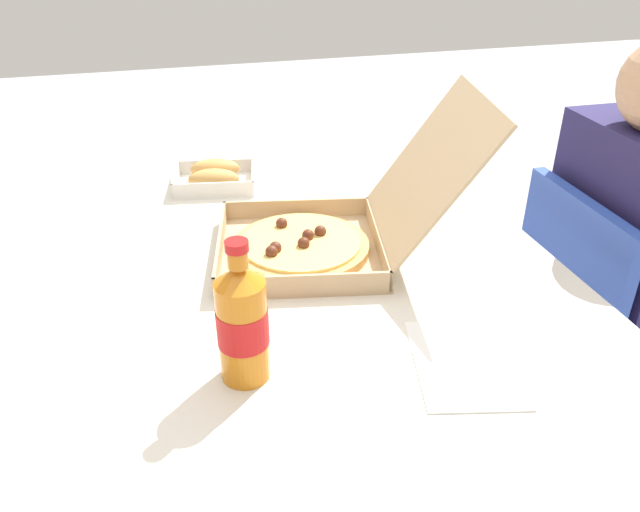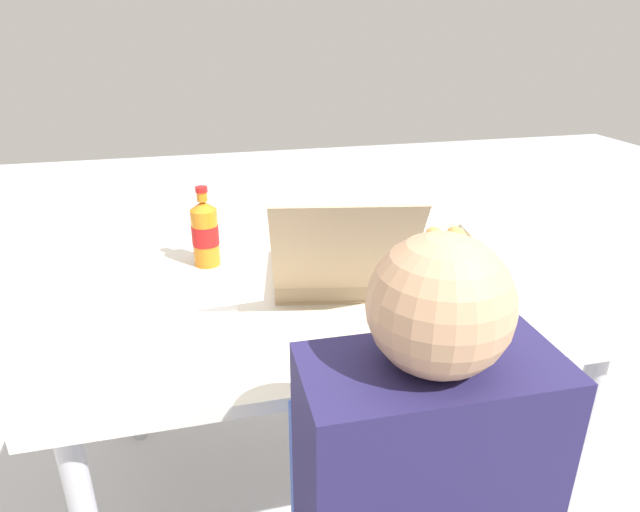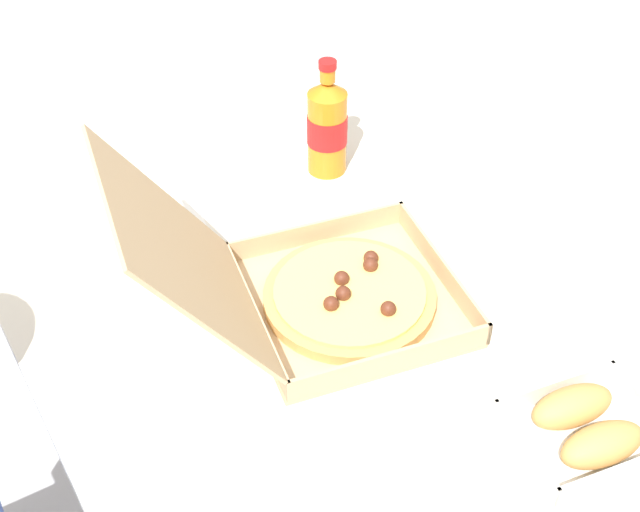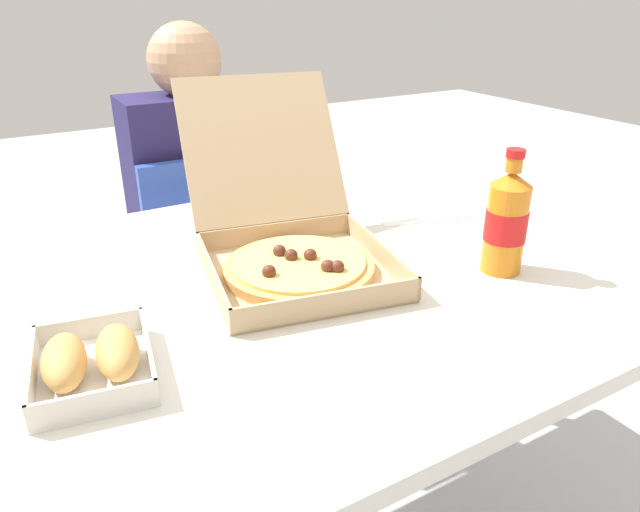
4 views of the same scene
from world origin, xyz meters
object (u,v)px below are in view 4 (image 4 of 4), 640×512
(chair, at_px, (203,264))
(pizza_box_open, at_px, (292,244))
(diner_person, at_px, (191,192))
(paper_menu, at_px, (415,210))
(bread_side_box, at_px, (92,360))
(cola_bottle, at_px, (506,222))

(chair, xyz_separation_m, pizza_box_open, (-0.05, -0.67, 0.33))
(diner_person, height_order, paper_menu, diner_person)
(chair, height_order, pizza_box_open, pizza_box_open)
(bread_side_box, bearing_deg, chair, 62.39)
(bread_side_box, bearing_deg, diner_person, 63.89)
(diner_person, bearing_deg, bread_side_box, -116.11)
(cola_bottle, distance_m, paper_menu, 0.34)
(cola_bottle, xyz_separation_m, paper_menu, (0.06, 0.32, -0.09))
(diner_person, xyz_separation_m, bread_side_box, (-0.44, -0.89, 0.10))
(diner_person, relative_size, pizza_box_open, 2.11)
(diner_person, height_order, pizza_box_open, diner_person)
(cola_bottle, bearing_deg, diner_person, 106.01)
(pizza_box_open, xyz_separation_m, cola_bottle, (0.32, -0.20, 0.05))
(chair, height_order, paper_menu, chair)
(pizza_box_open, xyz_separation_m, paper_menu, (0.38, 0.12, -0.04))
(diner_person, height_order, cola_bottle, diner_person)
(cola_bottle, height_order, paper_menu, cola_bottle)
(bread_side_box, xyz_separation_m, paper_menu, (0.77, 0.28, -0.02))
(pizza_box_open, height_order, cola_bottle, pizza_box_open)
(chair, relative_size, paper_menu, 3.95)
(chair, bearing_deg, pizza_box_open, -94.36)
(diner_person, relative_size, cola_bottle, 5.14)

